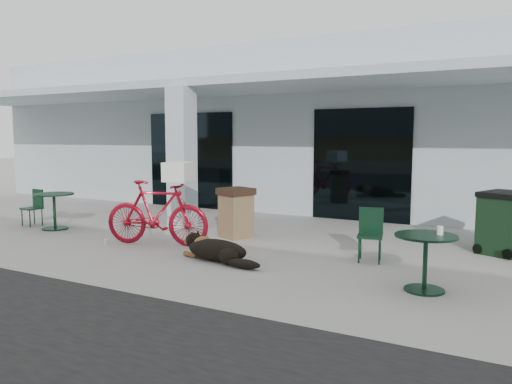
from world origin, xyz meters
The scene contains 17 objects.
ground centered at (0.00, 0.00, 0.00)m, with size 80.00×80.00×0.00m, color #A5A29B.
building centered at (0.00, 8.50, 2.25)m, with size 22.00×7.00×4.50m, color silver.
storefront_glass_left centered at (-3.20, 4.98, 1.35)m, with size 2.80×0.06×2.70m, color black.
storefront_glass_right centered at (1.80, 4.98, 1.35)m, with size 2.40×0.06×2.70m, color black.
column centered at (-1.50, 2.30, 1.56)m, with size 0.50×0.50×3.12m, color silver.
overhang centered at (0.00, 3.60, 3.21)m, with size 22.00×2.80×0.18m, color silver.
bicycle centered at (-0.74, 0.48, 0.61)m, with size 0.57×2.02×1.21m, color maroon.
laundry_basket centered at (-0.30, 0.60, 1.39)m, with size 0.59×0.43×0.35m, color white.
dog centered at (0.93, -0.04, 0.21)m, with size 1.25×0.42×0.42m, color black, non-canonical shape.
cup_near_dog centered at (-1.62, 0.07, 0.05)m, with size 0.08×0.08×0.10m, color white.
cafe_table_near centered at (-3.76, 0.68, 0.40)m, with size 0.85×0.85×0.79m, color #123420, non-canonical shape.
cafe_chair_near centered at (-4.58, 0.74, 0.41)m, with size 0.37×0.41×0.83m, color #123420, non-canonical shape.
cafe_table_far centered at (4.18, -0.08, 0.37)m, with size 0.80×0.80×0.75m, color #123420, non-canonical shape.
cafe_chair_far_a centered at (3.12, 1.12, 0.43)m, with size 0.39×0.43×0.87m, color #123420, non-canonical shape.
cup_on_table centered at (4.34, 0.01, 0.81)m, with size 0.08×0.08×0.11m, color white.
trash_receptacle centered at (0.20, 1.80, 0.50)m, with size 0.59×0.59×1.00m, color brown, non-canonical shape.
wheeled_bin centered at (5.00, 2.80, 0.54)m, with size 0.67×0.85×1.08m, color black, non-canonical shape.
Camera 1 is at (5.26, -6.73, 2.00)m, focal length 35.00 mm.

